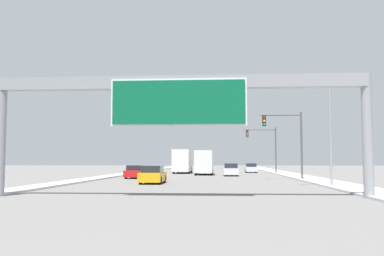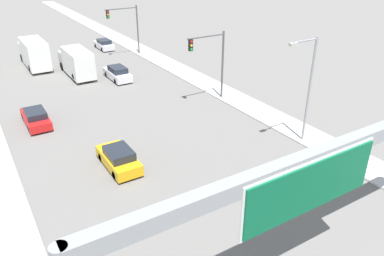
% 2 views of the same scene
% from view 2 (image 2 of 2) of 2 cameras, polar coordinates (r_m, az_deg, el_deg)
% --- Properties ---
extents(sidewalk_right, '(3.00, 120.00, 0.15)m').
position_cam_2_polar(sidewalk_right, '(56.97, -7.96, 11.76)').
color(sidewalk_right, beige).
rests_on(sidewalk_right, ground).
extents(sign_gantry, '(20.44, 0.73, 6.56)m').
position_cam_2_polar(sign_gantry, '(16.41, 17.18, -7.69)').
color(sign_gantry, gray).
rests_on(sign_gantry, ground).
extents(car_far_center, '(1.83, 4.35, 1.50)m').
position_cam_2_polar(car_far_center, '(26.51, -11.10, -4.57)').
color(car_far_center, gold).
rests_on(car_far_center, ground).
extents(car_far_right, '(1.81, 4.79, 1.55)m').
position_cam_2_polar(car_far_right, '(44.24, -11.29, 8.17)').
color(car_far_right, silver).
rests_on(car_far_right, ground).
extents(car_mid_center, '(1.80, 4.54, 1.40)m').
position_cam_2_polar(car_mid_center, '(34.84, -22.72, 1.46)').
color(car_mid_center, red).
rests_on(car_mid_center, ground).
extents(car_mid_right, '(1.76, 4.52, 1.45)m').
position_cam_2_polar(car_mid_right, '(58.36, -13.26, 12.29)').
color(car_mid_right, silver).
rests_on(car_mid_right, ground).
extents(truck_box_primary, '(2.31, 7.88, 3.22)m').
position_cam_2_polar(truck_box_primary, '(46.54, -17.20, 9.57)').
color(truck_box_primary, white).
rests_on(truck_box_primary, ground).
extents(truck_box_secondary, '(2.42, 8.63, 3.50)m').
position_cam_2_polar(truck_box_secondary, '(51.88, -22.95, 10.48)').
color(truck_box_secondary, white).
rests_on(truck_box_secondary, ground).
extents(traffic_light_near_intersection, '(4.06, 0.32, 6.76)m').
position_cam_2_polar(traffic_light_near_intersection, '(36.15, 3.16, 10.84)').
color(traffic_light_near_intersection, '#4C4C4F').
rests_on(traffic_light_near_intersection, ground).
extents(traffic_light_mid_block, '(4.56, 0.32, 6.70)m').
position_cam_2_polar(traffic_light_mid_block, '(53.32, -9.75, 15.54)').
color(traffic_light_mid_block, '#4C4C4F').
rests_on(traffic_light_mid_block, ground).
extents(street_lamp_right, '(2.68, 0.28, 8.26)m').
position_cam_2_polar(street_lamp_right, '(28.90, 17.16, 6.59)').
color(street_lamp_right, gray).
rests_on(street_lamp_right, ground).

